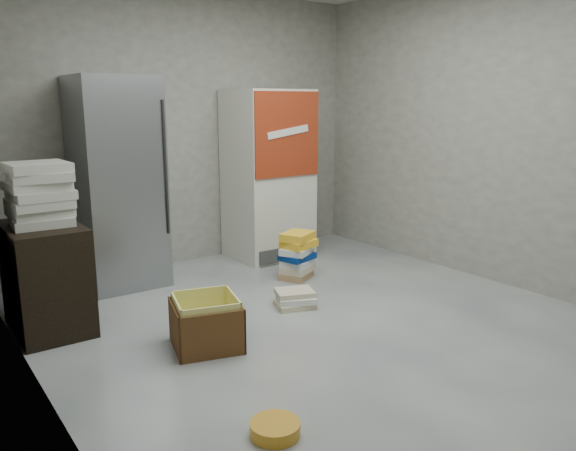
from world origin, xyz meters
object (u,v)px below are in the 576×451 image
at_px(wood_shelf, 46,277).
at_px(cardboard_box, 206,326).
at_px(steel_fridge, 117,183).
at_px(coke_cooler, 268,175).
at_px(phonebook_stack_main, 297,255).

bearing_deg(wood_shelf, cardboard_box, -50.75).
xyz_separation_m(steel_fridge, cardboard_box, (-0.02, -1.72, -0.80)).
height_order(coke_cooler, cardboard_box, coke_cooler).
xyz_separation_m(coke_cooler, wood_shelf, (-2.48, -0.72, -0.50)).
bearing_deg(steel_fridge, phonebook_stack_main, -30.91).
xyz_separation_m(steel_fridge, coke_cooler, (1.65, -0.01, -0.05)).
bearing_deg(wood_shelf, coke_cooler, 16.28).
relative_size(coke_cooler, phonebook_stack_main, 3.93).
bearing_deg(cardboard_box, coke_cooler, 61.20).
distance_m(steel_fridge, wood_shelf, 1.23).
bearing_deg(coke_cooler, steel_fridge, 179.82).
height_order(coke_cooler, wood_shelf, coke_cooler).
bearing_deg(steel_fridge, wood_shelf, -138.69).
xyz_separation_m(coke_cooler, phonebook_stack_main, (-0.23, -0.84, -0.68)).
bearing_deg(cardboard_box, steel_fridge, 104.76).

